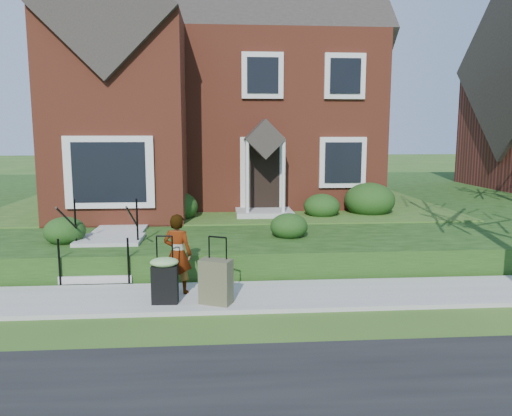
{
  "coord_description": "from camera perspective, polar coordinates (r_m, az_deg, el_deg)",
  "views": [
    {
      "loc": [
        -0.1,
        -8.67,
        2.97
      ],
      "look_at": [
        0.71,
        2.0,
        1.36
      ],
      "focal_mm": 35.0,
      "sensor_mm": 36.0,
      "label": 1
    }
  ],
  "objects": [
    {
      "name": "ground",
      "position": [
        9.17,
        -3.55,
        -10.35
      ],
      "size": [
        120.0,
        120.0,
        0.0
      ],
      "primitive_type": "plane",
      "color": "#2D5119",
      "rests_on": "ground"
    },
    {
      "name": "sidewalk",
      "position": [
        9.15,
        -3.55,
        -10.11
      ],
      "size": [
        60.0,
        1.6,
        0.08
      ],
      "primitive_type": "cube",
      "color": "#9E9B93",
      "rests_on": "ground"
    },
    {
      "name": "terrace",
      "position": [
        20.17,
        7.42,
        0.9
      ],
      "size": [
        44.0,
        20.0,
        0.6
      ],
      "primitive_type": "cube",
      "color": "#16330E",
      "rests_on": "ground"
    },
    {
      "name": "walkway",
      "position": [
        14.08,
        -14.11,
        -1.25
      ],
      "size": [
        1.2,
        6.0,
        0.06
      ],
      "primitive_type": "cube",
      "color": "#9E9B93",
      "rests_on": "terrace"
    },
    {
      "name": "main_house",
      "position": [
        18.42,
        -4.83,
        15.7
      ],
      "size": [
        10.4,
        10.2,
        9.4
      ],
      "color": "brown",
      "rests_on": "terrace"
    },
    {
      "name": "front_steps",
      "position": [
        11.07,
        -16.81,
        -4.82
      ],
      "size": [
        1.4,
        2.02,
        1.5
      ],
      "color": "#9E9B93",
      "rests_on": "ground"
    },
    {
      "name": "foundation_shrubs",
      "position": [
        13.88,
        -4.83,
        0.68
      ],
      "size": [
        10.05,
        4.48,
        1.09
      ],
      "color": "black",
      "rests_on": "terrace"
    },
    {
      "name": "woman",
      "position": [
        9.16,
        -8.95,
        -5.18
      ],
      "size": [
        0.61,
        0.5,
        1.46
      ],
      "primitive_type": "imported",
      "rotation": [
        0.0,
        0.0,
        2.82
      ],
      "color": "#999999",
      "rests_on": "sidewalk"
    },
    {
      "name": "suitcase_black",
      "position": [
        8.72,
        -10.39,
        -7.8
      ],
      "size": [
        0.5,
        0.42,
        1.17
      ],
      "rotation": [
        0.0,
        0.0,
        -0.04
      ],
      "color": "black",
      "rests_on": "sidewalk"
    },
    {
      "name": "suitcase_olive",
      "position": [
        8.6,
        -4.6,
        -8.37
      ],
      "size": [
        0.61,
        0.49,
        1.16
      ],
      "rotation": [
        0.0,
        0.0,
        -0.42
      ],
      "color": "#4F4E34",
      "rests_on": "sidewalk"
    }
  ]
}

